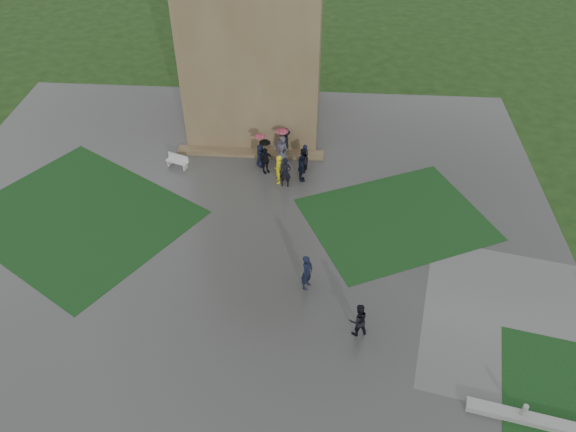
{
  "coord_description": "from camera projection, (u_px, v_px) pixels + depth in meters",
  "views": [
    {
      "loc": [
        4.34,
        -18.05,
        19.45
      ],
      "look_at": [
        2.82,
        3.47,
        1.2
      ],
      "focal_mm": 35.0,
      "sensor_mm": 36.0,
      "label": 1
    }
  ],
  "objects": [
    {
      "name": "ground",
      "position": [
        223.0,
        280.0,
        26.54
      ],
      "size": [
        120.0,
        120.0,
        0.0
      ],
      "primitive_type": "plane",
      "color": "black"
    },
    {
      "name": "tower_plinth",
      "position": [
        251.0,
        153.0,
        34.53
      ],
      "size": [
        9.0,
        0.8,
        0.22
      ],
      "primitive_type": "cube",
      "color": "brown",
      "rests_on": "plaza"
    },
    {
      "name": "plaza",
      "position": [
        230.0,
        250.0,
        28.06
      ],
      "size": [
        34.0,
        34.0,
        0.02
      ],
      "primitive_type": "cube",
      "color": "#343432",
      "rests_on": "ground"
    },
    {
      "name": "lawn_inset_right",
      "position": [
        396.0,
        219.0,
        29.88
      ],
      "size": [
        11.12,
        10.15,
        0.01
      ],
      "primitive_type": "cube",
      "rotation": [
        0.0,
        0.0,
        0.44
      ],
      "color": "black",
      "rests_on": "plaza"
    },
    {
      "name": "lawn_inset_left",
      "position": [
        78.0,
        217.0,
        30.03
      ],
      "size": [
        14.1,
        13.46,
        0.01
      ],
      "primitive_type": "cube",
      "rotation": [
        0.0,
        0.0,
        -0.56
      ],
      "color": "black",
      "rests_on": "plaza"
    },
    {
      "name": "visitor_cluster",
      "position": [
        282.0,
        154.0,
        32.56
      ],
      "size": [
        3.38,
        3.86,
        2.69
      ],
      "color": "black",
      "rests_on": "plaza"
    },
    {
      "name": "pedestrian_near",
      "position": [
        358.0,
        320.0,
        23.59
      ],
      "size": [
        0.94,
        0.72,
        1.7
      ],
      "primitive_type": "imported",
      "rotation": [
        0.0,
        0.0,
        3.47
      ],
      "color": "black",
      "rests_on": "plaza"
    },
    {
      "name": "pedestrian_mid",
      "position": [
        307.0,
        272.0,
        25.59
      ],
      "size": [
        0.71,
        0.82,
        1.89
      ],
      "primitive_type": "imported",
      "rotation": [
        0.0,
        0.0,
        1.11
      ],
      "color": "black",
      "rests_on": "plaza"
    },
    {
      "name": "bench",
      "position": [
        177.0,
        161.0,
        33.33
      ],
      "size": [
        1.43,
        0.87,
        0.79
      ],
      "rotation": [
        0.0,
        0.0,
        -0.35
      ],
      "color": "beige",
      "rests_on": "plaza"
    }
  ]
}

